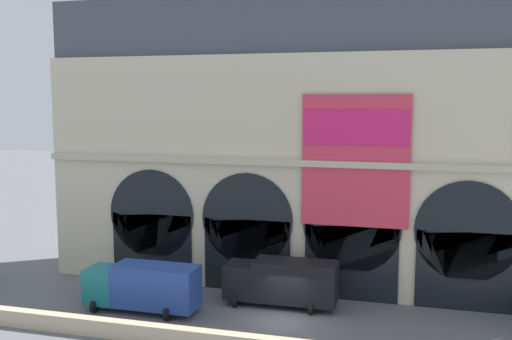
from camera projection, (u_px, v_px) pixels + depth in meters
ground_plane at (282, 321)px, 35.72m from camera, size 200.00×200.00×0.00m
station_building at (307, 147)px, 41.94m from camera, size 38.58×6.03×21.13m
box_truck_midwest at (143, 286)px, 37.18m from camera, size 7.50×2.91×3.12m
box_truck_center at (282, 281)px, 38.15m from camera, size 7.50×2.91×3.12m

